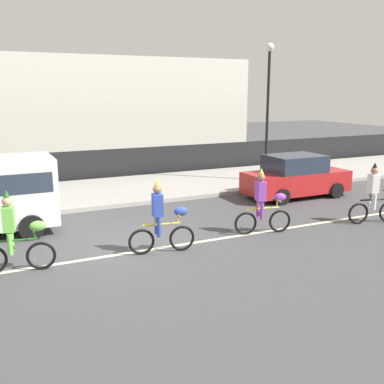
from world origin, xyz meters
TOP-DOWN VIEW (x-y plane):
  - ground_plane at (0.00, 0.00)m, footprint 80.00×80.00m
  - road_centre_line at (0.00, -0.50)m, footprint 36.00×0.14m
  - sidewalk_curb at (0.00, 6.50)m, footprint 60.00×5.00m
  - fence_line at (0.00, 9.40)m, footprint 40.00×0.08m
  - building_backdrop at (-1.64, 18.00)m, footprint 28.00×8.00m
  - parade_cyclist_lime at (-2.87, -0.58)m, footprint 1.70×0.53m
  - parade_cyclist_cobalt at (0.57, -0.82)m, footprint 1.71×0.53m
  - parade_cyclist_purple at (3.79, -0.60)m, footprint 1.70×0.55m
  - parade_cyclist_zebra at (7.51, -1.20)m, footprint 1.68×0.59m
  - parked_car_red at (7.55, 2.76)m, footprint 4.10×1.92m
  - street_lamp_post at (7.98, 5.42)m, footprint 0.36×0.36m

SIDE VIEW (x-z plane):
  - ground_plane at x=0.00m, z-range 0.00..0.00m
  - road_centre_line at x=0.00m, z-range 0.00..0.01m
  - sidewalk_curb at x=0.00m, z-range 0.00..0.15m
  - fence_line at x=0.00m, z-range 0.00..1.40m
  - parked_car_red at x=7.55m, z-range -0.04..1.60m
  - parade_cyclist_lime at x=-2.87m, z-range -0.12..1.80m
  - parade_cyclist_cobalt at x=0.57m, z-range -0.12..1.80m
  - parade_cyclist_purple at x=3.79m, z-range -0.12..1.80m
  - parade_cyclist_zebra at x=7.51m, z-range -0.12..1.80m
  - building_backdrop at x=-1.64m, z-range 0.00..5.97m
  - street_lamp_post at x=7.98m, z-range 1.06..6.92m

